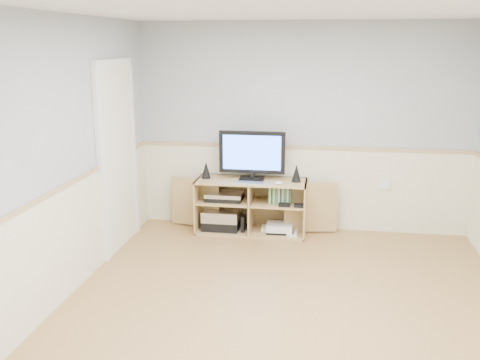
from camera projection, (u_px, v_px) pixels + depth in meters
name	position (u px, v px, depth m)	size (l,w,h in m)	color
room	(283.00, 172.00, 4.40)	(4.04, 4.54, 2.54)	tan
media_cabinet	(252.00, 204.00, 6.52)	(2.06, 0.50, 0.65)	tan
monitor	(252.00, 154.00, 6.35)	(0.79, 0.18, 0.58)	black
speaker_left	(206.00, 170.00, 6.47)	(0.11, 0.11, 0.21)	black
speaker_right	(296.00, 173.00, 6.30)	(0.11, 0.11, 0.21)	black
keyboard	(250.00, 183.00, 6.25)	(0.30, 0.12, 0.01)	silver
mouse	(279.00, 183.00, 6.20)	(0.10, 0.06, 0.04)	white
av_components	(223.00, 213.00, 6.55)	(0.52, 0.33, 0.47)	black
game_consoles	(279.00, 228.00, 6.47)	(0.45, 0.30, 0.11)	white
game_cases	(280.00, 195.00, 6.35)	(0.27, 0.14, 0.19)	#3F8C3F
wall_outlet	(385.00, 184.00, 6.40)	(0.12, 0.03, 0.12)	white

